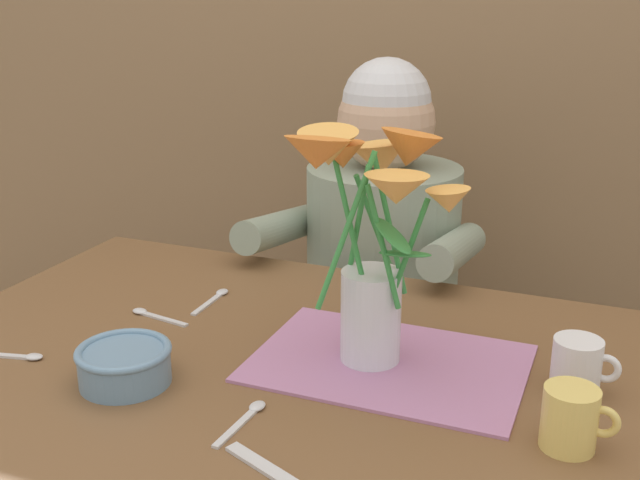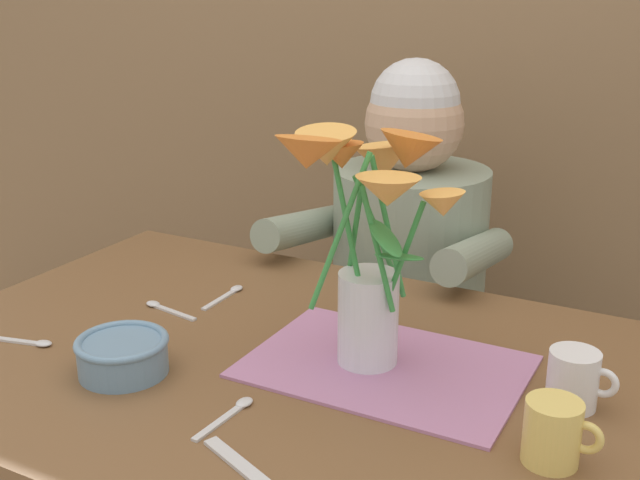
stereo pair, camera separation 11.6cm
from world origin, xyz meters
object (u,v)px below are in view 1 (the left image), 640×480
ceramic_bowl (124,363)px  dinner_knife (284,479)px  flower_vase (371,221)px  ceramic_mug (577,366)px  seated_person (380,311)px  coffee_cup (571,419)px

ceramic_bowl → dinner_knife: bearing=-22.3°
flower_vase → ceramic_bowl: flower_vase is taller
dinner_knife → ceramic_mug: bearing=71.7°
dinner_knife → seated_person: bearing=123.1°
seated_person → coffee_cup: seated_person is taller
ceramic_bowl → dinner_knife: ceramic_bowl is taller
seated_person → ceramic_bowl: size_ratio=8.35×
flower_vase → coffee_cup: flower_vase is taller
dinner_knife → coffee_cup: size_ratio=2.04×
flower_vase → coffee_cup: size_ratio=3.89×
ceramic_bowl → coffee_cup: size_ratio=1.46×
coffee_cup → dinner_knife: bearing=-146.8°
flower_vase → dinner_knife: 0.39m
dinner_knife → ceramic_bowl: bearing=-179.8°
flower_vase → dinner_knife: flower_vase is taller
flower_vase → ceramic_bowl: 0.40m
flower_vase → ceramic_bowl: size_ratio=2.66×
ceramic_mug → flower_vase: bearing=-176.1°
ceramic_bowl → dinner_knife: (0.31, -0.13, -0.03)m
seated_person → flower_vase: bearing=-72.8°
ceramic_bowl → coffee_cup: bearing=6.5°
dinner_knife → ceramic_mug: ceramic_mug is taller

